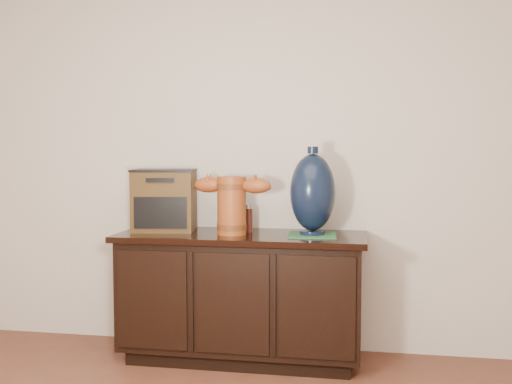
% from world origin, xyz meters
% --- Properties ---
extents(room, '(5.00, 5.00, 5.00)m').
position_xyz_m(room, '(0.00, 0.00, 1.30)').
color(room, '#592E1E').
rests_on(room, ground).
extents(sideboard, '(1.46, 0.56, 0.75)m').
position_xyz_m(sideboard, '(0.00, 2.23, 0.39)').
color(sideboard, black).
rests_on(sideboard, ground).
extents(terracotta_vessel, '(0.48, 0.19, 0.34)m').
position_xyz_m(terracotta_vessel, '(-0.05, 2.19, 0.95)').
color(terracotta_vessel, '#9D481C').
rests_on(terracotta_vessel, sideboard).
extents(tv_radio, '(0.42, 0.36, 0.37)m').
position_xyz_m(tv_radio, '(-0.49, 2.28, 0.94)').
color(tv_radio, '#422B10').
rests_on(tv_radio, sideboard).
extents(green_mat, '(0.29, 0.29, 0.01)m').
position_xyz_m(green_mat, '(0.42, 2.22, 0.76)').
color(green_mat, '#285933').
rests_on(green_mat, sideboard).
extents(lamp_base, '(0.28, 0.28, 0.50)m').
position_xyz_m(lamp_base, '(0.42, 2.22, 1.00)').
color(lamp_base, black).
rests_on(lamp_base, green_mat).
extents(spray_can, '(0.06, 0.06, 0.17)m').
position_xyz_m(spray_can, '(0.02, 2.30, 0.84)').
color(spray_can, '#5F1C10').
rests_on(spray_can, sideboard).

